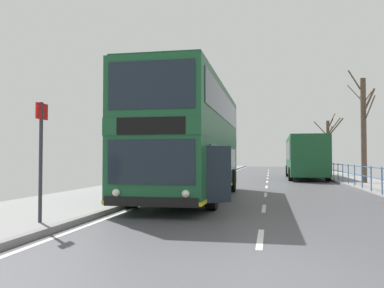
{
  "coord_description": "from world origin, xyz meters",
  "views": [
    {
      "loc": [
        0.19,
        -5.4,
        1.55
      ],
      "look_at": [
        -2.61,
        9.19,
        2.07
      ],
      "focal_mm": 38.05,
      "sensor_mm": 36.0,
      "label": 1
    }
  ],
  "objects_px": {
    "background_bus_far_lane": "(305,156)",
    "bare_tree_far_01": "(329,143)",
    "bus_stop_sign_near": "(41,148)",
    "double_decker_bus_main": "(191,140)",
    "bare_tree_far_00": "(364,127)"
  },
  "relations": [
    {
      "from": "bare_tree_far_00",
      "to": "background_bus_far_lane",
      "type": "bearing_deg",
      "value": 111.15
    },
    {
      "from": "double_decker_bus_main",
      "to": "bare_tree_far_01",
      "type": "height_order",
      "value": "bare_tree_far_01"
    },
    {
      "from": "double_decker_bus_main",
      "to": "bare_tree_far_00",
      "type": "height_order",
      "value": "bare_tree_far_00"
    },
    {
      "from": "bare_tree_far_00",
      "to": "bare_tree_far_01",
      "type": "relative_size",
      "value": 1.25
    },
    {
      "from": "double_decker_bus_main",
      "to": "bare_tree_far_00",
      "type": "bearing_deg",
      "value": 49.21
    },
    {
      "from": "bus_stop_sign_near",
      "to": "bare_tree_far_01",
      "type": "relative_size",
      "value": 0.5
    },
    {
      "from": "background_bus_far_lane",
      "to": "bare_tree_far_01",
      "type": "bearing_deg",
      "value": 65.88
    },
    {
      "from": "background_bus_far_lane",
      "to": "bare_tree_far_01",
      "type": "xyz_separation_m",
      "value": [
        2.49,
        5.56,
        1.18
      ]
    },
    {
      "from": "double_decker_bus_main",
      "to": "bare_tree_far_01",
      "type": "bearing_deg",
      "value": 70.02
    },
    {
      "from": "double_decker_bus_main",
      "to": "background_bus_far_lane",
      "type": "bearing_deg",
      "value": 71.45
    },
    {
      "from": "bare_tree_far_01",
      "to": "bare_tree_far_00",
      "type": "bearing_deg",
      "value": -88.96
    },
    {
      "from": "double_decker_bus_main",
      "to": "background_bus_far_lane",
      "type": "distance_m",
      "value": 17.56
    },
    {
      "from": "bus_stop_sign_near",
      "to": "bare_tree_far_00",
      "type": "bearing_deg",
      "value": 58.26
    },
    {
      "from": "bus_stop_sign_near",
      "to": "double_decker_bus_main",
      "type": "bearing_deg",
      "value": 74.04
    },
    {
      "from": "bare_tree_far_00",
      "to": "bare_tree_far_01",
      "type": "height_order",
      "value": "bare_tree_far_00"
    }
  ]
}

